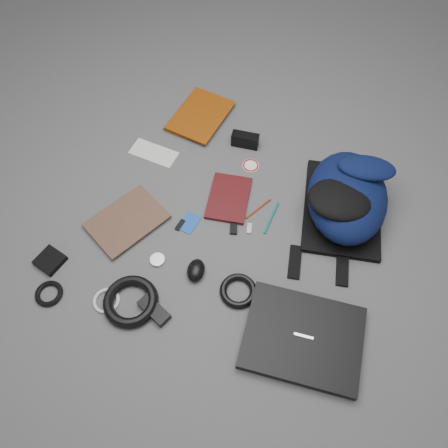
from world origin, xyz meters
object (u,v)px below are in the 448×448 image
at_px(compact_camera, 245,140).
at_px(mouse, 196,270).
at_px(textbook_red, 180,108).
at_px(backpack, 347,196).
at_px(pouch, 50,260).
at_px(power_brick, 154,310).
at_px(laptop, 303,338).
at_px(comic_book, 112,205).
at_px(dvd_case, 229,198).

distance_m(compact_camera, mouse, 0.62).
bearing_deg(textbook_red, backpack, -11.29).
bearing_deg(pouch, power_brick, 0.22).
height_order(mouse, power_brick, mouse).
bearing_deg(compact_camera, backpack, -27.82).
relative_size(backpack, mouse, 5.20).
relative_size(laptop, comic_book, 1.38).
bearing_deg(mouse, backpack, 36.45).
bearing_deg(power_brick, textbook_red, 130.48).
bearing_deg(pouch, textbook_red, 86.09).
relative_size(power_brick, pouch, 1.32).
xyz_separation_m(textbook_red, comic_book, (0.01, -0.57, -0.00)).
xyz_separation_m(compact_camera, power_brick, (0.03, -0.80, -0.02)).
relative_size(compact_camera, power_brick, 0.97).
distance_m(dvd_case, pouch, 0.70).
bearing_deg(comic_book, dvd_case, 51.71).
distance_m(backpack, dvd_case, 0.45).
bearing_deg(dvd_case, textbook_red, 125.29).
relative_size(backpack, dvd_case, 2.10).
bearing_deg(backpack, dvd_case, -177.14).
relative_size(laptop, dvd_case, 1.76).
relative_size(textbook_red, power_brick, 2.40).
distance_m(compact_camera, pouch, 0.90).
xyz_separation_m(laptop, compact_camera, (-0.51, 0.67, 0.01)).
distance_m(laptop, comic_book, 0.86).
xyz_separation_m(dvd_case, power_brick, (-0.03, -0.52, 0.01)).
xyz_separation_m(backpack, comic_book, (-0.81, -0.37, -0.08)).
relative_size(backpack, compact_camera, 4.00).
bearing_deg(laptop, mouse, 161.14).
bearing_deg(backpack, pouch, -158.94).
height_order(mouse, pouch, mouse).
relative_size(laptop, pouch, 4.28).
bearing_deg(mouse, laptop, -22.94).
xyz_separation_m(dvd_case, mouse, (0.03, -0.34, 0.01)).
relative_size(mouse, power_brick, 0.74).
bearing_deg(laptop, comic_book, 158.03).
height_order(textbook_red, power_brick, textbook_red).
bearing_deg(textbook_red, power_brick, -64.54).
distance_m(laptop, compact_camera, 0.85).
xyz_separation_m(compact_camera, pouch, (-0.40, -0.81, -0.02)).
height_order(textbook_red, mouse, mouse).
bearing_deg(power_brick, dvd_case, 103.80).
xyz_separation_m(backpack, dvd_case, (-0.41, -0.14, -0.09)).
bearing_deg(mouse, pouch, -173.85).
bearing_deg(dvd_case, power_brick, -108.00).
xyz_separation_m(laptop, dvd_case, (-0.45, 0.39, -0.01)).
height_order(laptop, textbook_red, laptop).
bearing_deg(comic_book, mouse, 7.47).
bearing_deg(comic_book, pouch, -81.29).
distance_m(power_brick, pouch, 0.43).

